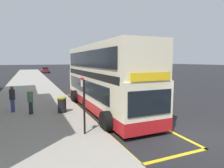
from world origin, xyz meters
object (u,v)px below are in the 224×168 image
Objects in this scene: parked_car_white_distant at (91,73)px; pedestrian_waiting_near_sign at (30,100)px; double_decker_bus at (104,80)px; bus_stop_sign at (84,101)px; parked_car_maroon_kerbside at (45,70)px; litter_bin at (62,105)px; parked_car_navy_ahead at (82,74)px; pedestrian_further_back at (12,98)px.

pedestrian_waiting_near_sign reaches higher than parked_car_white_distant.
double_decker_bus reaches higher than bus_stop_sign.
litter_bin is at bearing -90.94° from parked_car_maroon_kerbside.
litter_bin is (-7.92, -25.74, -0.17)m from parked_car_navy_ahead.
parked_car_maroon_kerbside is (-5.56, 18.42, 0.00)m from parked_car_navy_ahead.
parked_car_navy_ahead is 26.93m from litter_bin.
pedestrian_further_back is at bearing -115.07° from parked_car_white_distant.
double_decker_bus is at bearing -87.21° from parked_car_maroon_kerbside.
bus_stop_sign is at bearing -105.85° from parked_car_white_distant.
double_decker_bus is at bearing -11.89° from pedestrian_further_back.
pedestrian_further_back is at bearing -114.21° from parked_car_navy_ahead.
pedestrian_waiting_near_sign is (-4.17, -43.79, 0.18)m from parked_car_maroon_kerbside.
litter_bin is (2.86, -1.34, -0.41)m from pedestrian_further_back.
bus_stop_sign is at bearing -121.45° from double_decker_bus.
parked_car_white_distant is 29.61m from pedestrian_waiting_near_sign.
pedestrian_further_back is at bearing 121.01° from bus_stop_sign.
double_decker_bus is at bearing -2.82° from pedestrian_waiting_near_sign.
litter_bin is at bearing -11.34° from pedestrian_waiting_near_sign.
pedestrian_waiting_near_sign is 1.88m from litter_bin.
parked_car_maroon_kerbside is (2.01, 48.16, -0.83)m from bus_stop_sign.
parked_car_white_distant is at bearing -62.43° from parked_car_maroon_kerbside.
double_decker_bus is at bearing 2.65° from litter_bin.
parked_car_white_distant is at bearing 65.73° from pedestrian_waiting_near_sign.
bus_stop_sign reaches higher than parked_car_maroon_kerbside.
parked_car_maroon_kerbside is 18.61m from parked_car_white_distant.
parked_car_maroon_kerbside is 44.22m from litter_bin.
parked_car_navy_ahead is at bearing 75.72° from bus_stop_sign.
litter_bin is (-2.87, -0.13, -1.44)m from double_decker_bus.
double_decker_bus is 11.51× the size of litter_bin.
bus_stop_sign is at bearing -63.64° from pedestrian_waiting_near_sign.
bus_stop_sign is at bearing -58.99° from pedestrian_further_back.
bus_stop_sign is 0.59× the size of parked_car_navy_ahead.
parked_car_navy_ahead reaches higher than litter_bin.
bus_stop_sign is 30.70m from parked_car_navy_ahead.
parked_car_navy_ahead is at bearing 72.90° from litter_bin.
pedestrian_further_back is (-5.22, -42.82, 0.24)m from parked_car_maroon_kerbside.
pedestrian_waiting_near_sign is (-4.69, 0.23, -1.08)m from double_decker_bus.
bus_stop_sign is (-2.53, -4.13, -0.43)m from double_decker_bus.
litter_bin is at bearing 94.97° from bus_stop_sign.
bus_stop_sign reaches higher than parked_car_navy_ahead.
parked_car_navy_ahead is 19.24m from parked_car_maroon_kerbside.
parked_car_maroon_kerbside and parked_car_white_distant have the same top height.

